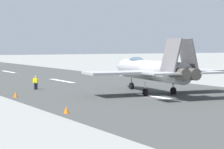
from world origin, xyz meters
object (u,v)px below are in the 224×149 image
object	(u,v)px
crew_person	(36,83)
marker_cone_mid	(16,95)
fighter_jet	(151,70)
marker_cone_near	(67,110)

from	to	relation	value
crew_person	marker_cone_mid	distance (m)	7.86
fighter_jet	marker_cone_mid	distance (m)	14.11
marker_cone_near	crew_person	bearing A→B (deg)	-13.35
fighter_jet	marker_cone_mid	bearing A→B (deg)	75.87
fighter_jet	crew_person	size ratio (longest dim) A/B	11.07
fighter_jet	crew_person	bearing A→B (deg)	42.65
crew_person	fighter_jet	bearing A→B (deg)	-137.35
crew_person	marker_cone_mid	world-z (taller)	crew_person
crew_person	marker_cone_near	distance (m)	19.12
marker_cone_near	marker_cone_mid	bearing A→B (deg)	0.00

